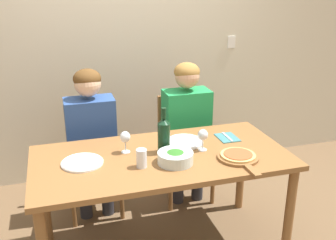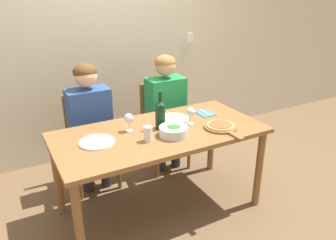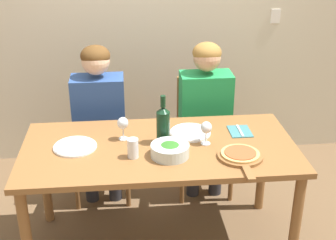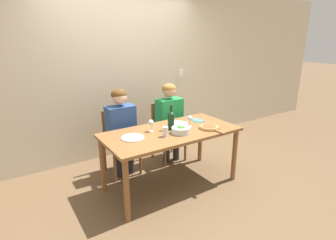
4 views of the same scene
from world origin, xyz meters
TOP-DOWN VIEW (x-y plane):
  - back_wall at (0.00, 1.34)m, footprint 10.00×0.06m
  - dining_table at (0.00, 0.00)m, footprint 1.69×0.83m
  - chair_left at (-0.39, 0.73)m, footprint 0.42×0.42m
  - chair_right at (0.40, 0.73)m, footprint 0.42×0.42m
  - person_woman at (-0.39, 0.62)m, footprint 0.47×0.51m
  - person_man at (0.40, 0.62)m, footprint 0.47×0.51m
  - wine_bottle at (0.03, 0.04)m, footprint 0.08×0.08m
  - broccoli_bowl at (0.05, -0.13)m, footprint 0.23×0.23m
  - dinner_plate_left at (-0.52, 0.03)m, footprint 0.27×0.27m
  - dinner_plate_right at (0.21, 0.15)m, footprint 0.27×0.27m
  - pizza_on_board at (0.46, -0.20)m, footprint 0.27×0.41m
  - wine_glass_left at (-0.22, 0.12)m, footprint 0.07×0.07m
  - wine_glass_right at (0.29, -0.00)m, footprint 0.07×0.07m
  - water_tumbler at (-0.16, -0.13)m, footprint 0.07×0.07m
  - fork_on_napkin at (0.54, 0.15)m, footprint 0.14×0.18m

SIDE VIEW (x-z plane):
  - chair_left at x=-0.39m, z-range 0.04..0.94m
  - chair_right at x=0.40m, z-range 0.04..0.94m
  - dining_table at x=0.00m, z-range 0.29..1.04m
  - person_woman at x=-0.39m, z-range 0.12..1.35m
  - person_man at x=0.40m, z-range 0.12..1.35m
  - fork_on_napkin at x=0.54m, z-range 0.75..0.76m
  - dinner_plate_left at x=-0.52m, z-range 0.75..0.77m
  - dinner_plate_right at x=0.21m, z-range 0.75..0.77m
  - pizza_on_board at x=0.46m, z-range 0.75..0.79m
  - broccoli_bowl at x=0.05m, z-range 0.75..0.83m
  - water_tumbler at x=-0.16m, z-range 0.75..0.87m
  - wine_glass_left at x=-0.22m, z-range 0.78..0.93m
  - wine_glass_right at x=0.29m, z-range 0.78..0.93m
  - wine_bottle at x=0.03m, z-range 0.72..1.04m
  - back_wall at x=0.00m, z-range 0.00..2.70m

